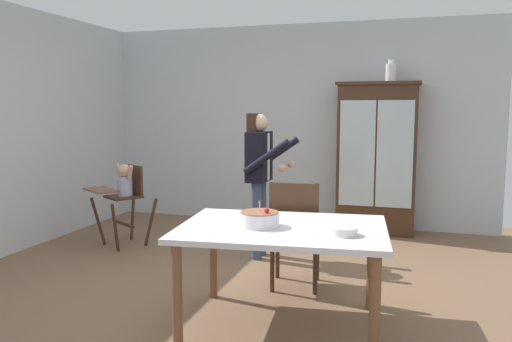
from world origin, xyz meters
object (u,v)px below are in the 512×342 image
at_px(birthday_cake, 260,219).
at_px(dining_chair_far_side, 295,228).
at_px(dining_table, 282,238).
at_px(serving_bowl, 344,231).
at_px(adult_person, 260,167).
at_px(ceramic_vase, 391,72).
at_px(high_chair_with_toddler, 124,190).
at_px(china_cabinet, 377,158).

bearing_deg(birthday_cake, dining_chair_far_side, 83.83).
relative_size(dining_table, dining_chair_far_side, 1.63).
bearing_deg(serving_bowl, adult_person, 122.43).
xyz_separation_m(dining_table, dining_chair_far_side, (-0.07, 0.74, -0.10)).
height_order(ceramic_vase, high_chair_with_toddler, ceramic_vase).
xyz_separation_m(dining_table, serving_bowl, (0.46, -0.13, 0.11)).
bearing_deg(ceramic_vase, dining_table, -101.13).
xyz_separation_m(ceramic_vase, serving_bowl, (-0.15, -3.21, -1.26)).
distance_m(china_cabinet, dining_table, 3.13).
bearing_deg(adult_person, serving_bowl, -147.11).
bearing_deg(birthday_cake, adult_person, 106.44).
relative_size(dining_table, birthday_cake, 5.60).
height_order(china_cabinet, serving_bowl, china_cabinet).
xyz_separation_m(high_chair_with_toddler, dining_chair_far_side, (2.20, -0.85, -0.10)).
bearing_deg(dining_table, adult_person, 111.87).
bearing_deg(dining_table, high_chair_with_toddler, 144.94).
bearing_deg(china_cabinet, ceramic_vase, 1.48).
bearing_deg(dining_chair_far_side, serving_bowl, 113.93).
xyz_separation_m(adult_person, dining_chair_far_side, (0.57, -0.86, -0.41)).
distance_m(china_cabinet, serving_bowl, 3.22).
bearing_deg(serving_bowl, dining_chair_far_side, 121.24).
height_order(high_chair_with_toddler, dining_table, high_chair_with_toddler).
relative_size(adult_person, dining_chair_far_side, 1.59).
xyz_separation_m(ceramic_vase, dining_table, (-0.61, -3.08, -1.37)).
xyz_separation_m(china_cabinet, ceramic_vase, (0.14, 0.00, 1.07)).
relative_size(dining_table, serving_bowl, 8.71).
relative_size(china_cabinet, dining_chair_far_side, 1.99).
height_order(serving_bowl, dining_chair_far_side, dining_chair_far_side).
bearing_deg(china_cabinet, high_chair_with_toddler, -151.39).
relative_size(birthday_cake, dining_chair_far_side, 0.29).
distance_m(serving_bowl, dining_chair_far_side, 1.04).
xyz_separation_m(adult_person, birthday_cake, (0.49, -1.65, -0.17)).
height_order(high_chair_with_toddler, serving_bowl, high_chair_with_toddler).
distance_m(china_cabinet, birthday_cake, 3.20).
height_order(ceramic_vase, dining_chair_far_side, ceramic_vase).
height_order(adult_person, dining_table, adult_person).
xyz_separation_m(high_chair_with_toddler, dining_table, (2.27, -1.59, -0.00)).
relative_size(china_cabinet, dining_table, 1.22).
distance_m(high_chair_with_toddler, dining_table, 2.77).
height_order(china_cabinet, dining_table, china_cabinet).
xyz_separation_m(high_chair_with_toddler, birthday_cake, (2.11, -1.64, 0.14)).
distance_m(ceramic_vase, serving_bowl, 3.45).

